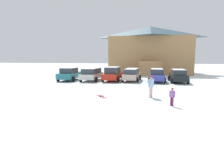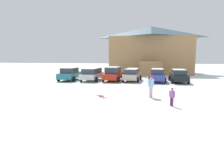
# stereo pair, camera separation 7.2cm
# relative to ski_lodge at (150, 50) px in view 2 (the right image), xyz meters

# --- Properties ---
(ground) EXTENTS (160.00, 160.00, 0.00)m
(ground) POSITION_rel_ski_lodge_xyz_m (-2.59, -29.09, -4.39)
(ground) COLOR silver
(ski_lodge) EXTENTS (14.90, 11.25, 8.70)m
(ski_lodge) POSITION_rel_ski_lodge_xyz_m (0.00, 0.00, 0.00)
(ski_lodge) COLOR #A77C4E
(ski_lodge) RESTS_ON ground
(parked_teal_hatchback) EXTENTS (2.29, 4.56, 1.69)m
(parked_teal_hatchback) POSITION_rel_ski_lodge_xyz_m (-10.64, -13.74, -3.54)
(parked_teal_hatchback) COLOR #246D78
(parked_teal_hatchback) RESTS_ON ground
(parked_silver_wagon) EXTENTS (2.42, 4.82, 1.64)m
(parked_silver_wagon) POSITION_rel_ski_lodge_xyz_m (-7.68, -13.57, -3.50)
(parked_silver_wagon) COLOR beige
(parked_silver_wagon) RESTS_ON ground
(parked_red_sedan) EXTENTS (2.43, 4.69, 1.82)m
(parked_red_sedan) POSITION_rel_ski_lodge_xyz_m (-4.92, -13.49, -3.49)
(parked_red_sedan) COLOR #B42414
(parked_red_sedan) RESTS_ON ground
(parked_beige_suv) EXTENTS (2.37, 4.78, 1.61)m
(parked_beige_suv) POSITION_rel_ski_lodge_xyz_m (-2.52, -13.16, -3.52)
(parked_beige_suv) COLOR #BFA693
(parked_beige_suv) RESTS_ON ground
(parked_blue_hatchback) EXTENTS (2.25, 4.45, 1.65)m
(parked_blue_hatchback) POSITION_rel_ski_lodge_xyz_m (0.61, -13.59, -3.56)
(parked_blue_hatchback) COLOR #323E9F
(parked_blue_hatchback) RESTS_ON ground
(parked_black_sedan) EXTENTS (2.12, 4.74, 1.60)m
(parked_black_sedan) POSITION_rel_ski_lodge_xyz_m (3.16, -13.46, -3.58)
(parked_black_sedan) COLOR black
(parked_black_sedan) RESTS_ON ground
(skier_adult_in_blue_parka) EXTENTS (0.44, 0.50, 1.67)m
(skier_adult_in_blue_parka) POSITION_rel_ski_lodge_xyz_m (-0.43, -23.36, -3.45)
(skier_adult_in_blue_parka) COLOR beige
(skier_adult_in_blue_parka) RESTS_ON ground
(skier_child_in_purple_jacket) EXTENTS (0.34, 0.32, 1.16)m
(skier_child_in_purple_jacket) POSITION_rel_ski_lodge_xyz_m (0.81, -25.89, -3.73)
(skier_child_in_purple_jacket) COLOR #6D2956
(skier_child_in_purple_jacket) RESTS_ON ground
(pair_of_skis) EXTENTS (1.13, 1.50, 0.08)m
(pair_of_skis) POSITION_rel_ski_lodge_xyz_m (-4.25, -23.67, -4.37)
(pair_of_skis) COLOR red
(pair_of_skis) RESTS_ON ground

